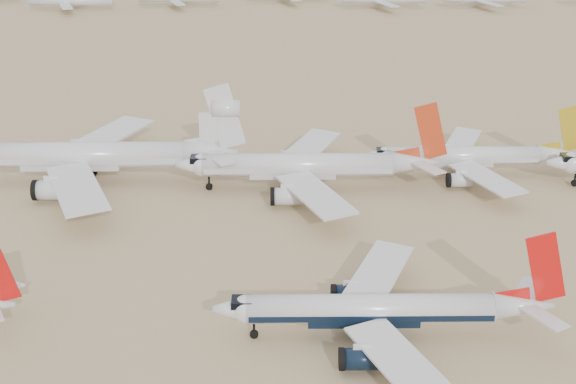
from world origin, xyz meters
name	(u,v)px	position (x,y,z in m)	size (l,w,h in m)	color
ground	(450,349)	(0.00, 0.00, 0.00)	(7000.00, 7000.00, 0.00)	#9B845A
main_airliner	(385,310)	(-9.16, 3.11, 4.67)	(48.14, 47.02, 16.99)	silver
row2_gold_tail	(471,156)	(17.89, 68.40, 4.51)	(45.28, 44.29, 16.12)	silver
row2_orange_tail	(309,166)	(-18.18, 60.55, 5.39)	(53.83, 52.66, 19.20)	silver
row2_white_trijet	(94,155)	(-64.30, 65.11, 6.40)	(62.42, 61.00, 22.12)	silver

